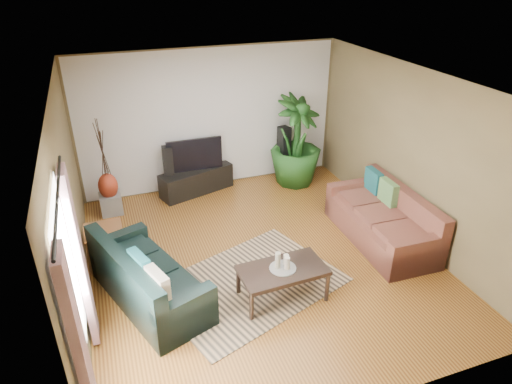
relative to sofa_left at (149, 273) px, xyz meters
name	(u,v)px	position (x,y,z in m)	size (l,w,h in m)	color
floor	(260,258)	(1.70, 0.36, -0.42)	(5.50, 5.50, 0.00)	#956126
ceiling	(261,83)	(1.70, 0.36, 2.28)	(5.50, 5.50, 0.00)	white
wall_back	(211,120)	(1.70, 3.11, 0.93)	(5.00, 5.00, 0.00)	brown
wall_front	(368,306)	(1.70, -2.39, 0.93)	(5.00, 5.00, 0.00)	brown
wall_left	(70,209)	(-0.80, 0.36, 0.92)	(5.50, 5.50, 0.00)	brown
wall_right	(411,155)	(4.20, 0.36, 0.92)	(5.50, 5.50, 0.00)	brown
backwall_panel	(211,120)	(1.70, 3.10, 0.93)	(4.90, 4.90, 0.00)	white
window_pane	(71,284)	(-0.78, -1.24, 0.97)	(1.80, 1.80, 0.00)	white
curtain_near	(83,362)	(-0.73, -1.99, 0.72)	(0.08, 0.35, 2.20)	gray
curtain_far	(80,260)	(-0.73, -0.49, 0.72)	(0.08, 0.35, 2.20)	gray
curtain_rod	(57,198)	(-0.73, -1.24, 1.87)	(0.03, 0.03, 1.90)	black
sofa_left	(149,273)	(0.00, 0.00, 0.00)	(1.95, 0.84, 0.85)	black
sofa_right	(382,217)	(3.70, 0.22, 0.00)	(2.08, 0.94, 0.85)	brown
area_rug	(249,283)	(1.34, -0.15, -0.42)	(2.44, 1.73, 0.01)	tan
coffee_table	(282,283)	(1.67, -0.55, -0.19)	(1.14, 0.62, 0.47)	black
candle_tray	(283,268)	(1.67, -0.55, 0.05)	(0.35, 0.35, 0.02)	gray
candle_tall	(278,260)	(1.61, -0.52, 0.17)	(0.07, 0.07, 0.23)	beige
candle_mid	(287,263)	(1.71, -0.59, 0.15)	(0.07, 0.07, 0.18)	silver
candle_short	(286,259)	(1.74, -0.49, 0.13)	(0.07, 0.07, 0.15)	beige
tv_stand	(196,181)	(1.30, 2.86, -0.19)	(1.43, 0.43, 0.48)	black
television	(195,155)	(1.30, 2.86, 0.36)	(1.05, 0.06, 0.62)	black
speaker_left	(169,172)	(0.79, 2.86, 0.08)	(0.18, 0.20, 1.01)	black
speaker_right	(284,153)	(3.12, 2.86, 0.13)	(0.20, 0.22, 1.11)	black
potted_plant	(296,141)	(3.26, 2.61, 0.46)	(1.00, 1.00, 1.78)	#1A4717
plant_pot	(295,176)	(3.26, 2.61, -0.30)	(0.33, 0.33, 0.26)	black
pedestal	(111,203)	(-0.33, 2.59, -0.24)	(0.37, 0.37, 0.37)	gray
vase	(108,186)	(-0.33, 2.59, 0.11)	(0.34, 0.34, 0.47)	maroon
side_table	(106,246)	(-0.49, 1.07, -0.14)	(0.54, 0.54, 0.58)	brown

